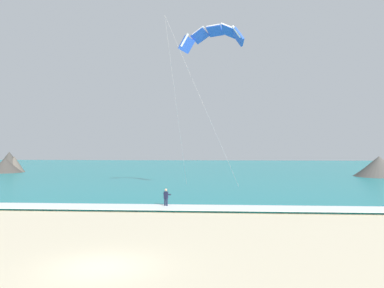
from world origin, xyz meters
name	(u,v)px	position (x,y,z in m)	size (l,w,h in m)	color
ground_plane	(101,267)	(0.00, 0.00, 0.00)	(200.00, 200.00, 0.00)	beige
sea	(196,169)	(0.00, 73.90, 0.10)	(200.00, 120.00, 0.20)	teal
surf_foam	(157,207)	(0.00, 14.90, 0.22)	(200.00, 3.01, 0.04)	white
surfboard	(166,208)	(0.69, 15.58, 0.03)	(1.03, 1.45, 0.09)	yellow
kitesurfer	(166,197)	(0.70, 15.59, 0.94)	(0.67, 0.66, 1.69)	#191E38
kite_primary	(213,36)	(4.60, 24.23, 17.22)	(7.30, 10.11, 17.22)	blue
headland_right	(377,168)	(32.61, 50.28, 1.73)	(8.37, 8.32, 3.74)	#56514C
headland_left	(8,164)	(-37.28, 57.36, 1.83)	(7.23, 8.26, 4.37)	#47423D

